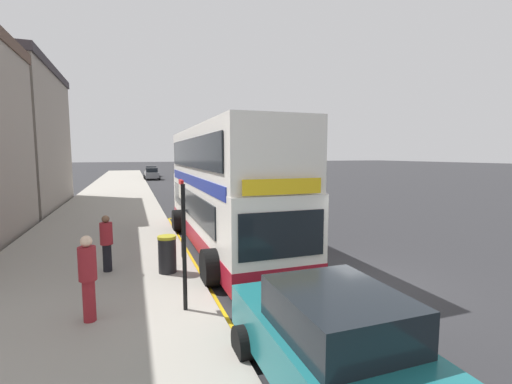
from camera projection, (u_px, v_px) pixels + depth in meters
name	position (u px, v px, depth m)	size (l,w,h in m)	color
ground_plane	(185.00, 185.00, 39.39)	(260.00, 260.00, 0.00)	#28282B
pavement_near	(119.00, 187.00, 37.05)	(6.00, 76.00, 0.14)	gray
double_decker_bus	(224.00, 192.00, 13.09)	(3.16, 10.84, 4.40)	white
bus_bay_markings	(226.00, 247.00, 13.13)	(3.12, 13.57, 0.01)	gold
bus_stop_sign	(183.00, 235.00, 7.42)	(0.09, 0.51, 2.77)	black
parked_car_teal_across	(334.00, 346.00, 4.88)	(2.09, 4.20, 1.62)	#196066
parked_car_black_ahead	(151.00, 171.00, 55.03)	(2.09, 4.20, 1.62)	black
parked_car_grey_far	(152.00, 174.00, 48.18)	(2.09, 4.20, 1.62)	slate
pedestrian_waiting_near_sign	(107.00, 241.00, 9.89)	(0.34, 0.34, 1.61)	black
pedestrian_further_back	(88.00, 275.00, 6.91)	(0.34, 0.34, 1.73)	maroon
litter_bin	(167.00, 254.00, 9.84)	(0.52, 0.52, 1.04)	black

